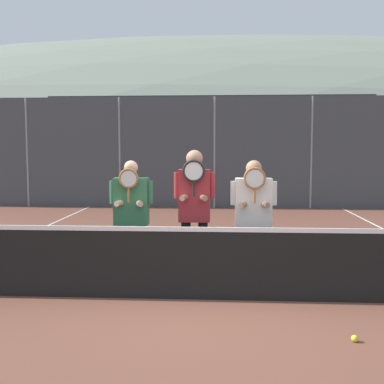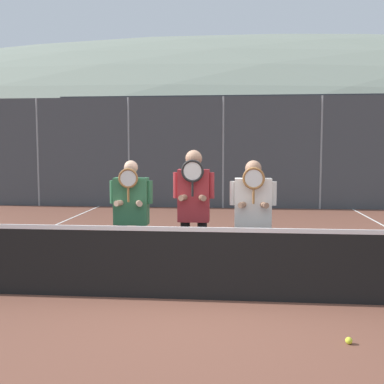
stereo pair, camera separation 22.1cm
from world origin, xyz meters
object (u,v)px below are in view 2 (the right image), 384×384
at_px(player_center_left, 194,206).
at_px(car_left_of_center, 205,176).
at_px(player_leftmost, 131,211).
at_px(car_center, 351,175).
at_px(car_far_left, 64,175).
at_px(player_center_right, 253,212).
at_px(tennis_ball_on_court, 349,341).

distance_m(player_center_left, car_left_of_center, 10.97).
xyz_separation_m(player_leftmost, car_center, (5.33, 10.34, -0.06)).
bearing_deg(car_left_of_center, car_far_left, -176.22).
bearing_deg(player_center_right, car_left_of_center, 97.03).
height_order(player_center_left, car_center, car_center).
bearing_deg(car_center, player_center_right, -109.34).
xyz_separation_m(player_center_left, player_center_right, (0.79, 0.02, -0.07)).
bearing_deg(player_center_right, car_far_left, 121.56).
relative_size(player_center_right, tennis_ball_on_court, 25.18).
relative_size(car_far_left, tennis_ball_on_court, 65.64).
bearing_deg(player_center_left, player_leftmost, 173.38).
distance_m(car_far_left, car_left_of_center, 5.17).
bearing_deg(car_far_left, car_center, -0.99).
distance_m(player_center_left, player_center_right, 0.80).
height_order(player_leftmost, car_far_left, car_far_left).
distance_m(player_leftmost, car_center, 11.63).
height_order(player_leftmost, car_center, car_center).
xyz_separation_m(player_center_left, tennis_ball_on_court, (1.66, -1.81, -1.06)).
bearing_deg(car_far_left, player_center_right, -58.44).
bearing_deg(car_left_of_center, player_center_right, -82.97).
distance_m(player_center_right, car_left_of_center, 11.02).
height_order(player_leftmost, car_left_of_center, player_leftmost).
distance_m(car_far_left, tennis_ball_on_court, 14.48).
relative_size(player_leftmost, tennis_ball_on_court, 25.07).
distance_m(player_center_left, tennis_ball_on_court, 2.67).
height_order(car_left_of_center, car_center, car_center).
relative_size(player_center_right, car_center, 0.41).
height_order(car_far_left, car_center, car_center).
bearing_deg(car_far_left, tennis_ball_on_court, -59.29).
distance_m(player_leftmost, player_center_right, 1.67).
bearing_deg(tennis_ball_on_court, car_left_of_center, 99.85).
relative_size(player_leftmost, car_far_left, 0.38).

